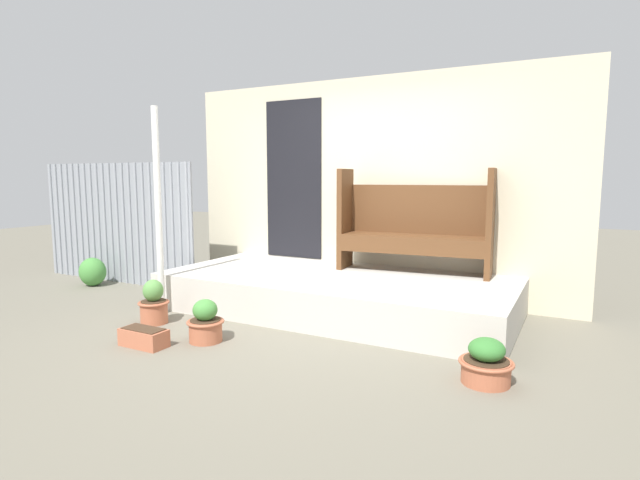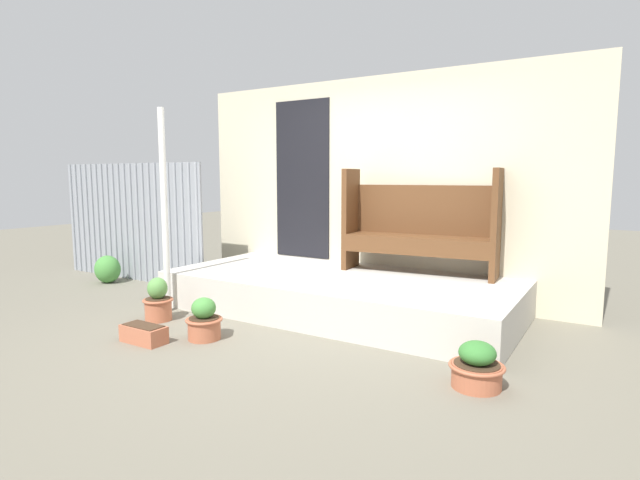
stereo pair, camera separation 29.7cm
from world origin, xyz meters
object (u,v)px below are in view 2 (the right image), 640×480
object	(u,v)px
support_post	(165,212)
shrub_by_fence	(108,269)
planter_box_rect	(144,334)
bench	(420,223)
flower_pot_left	(158,302)
flower_pot_right	(477,367)
flower_pot_middle	(204,321)

from	to	relation	value
support_post	shrub_by_fence	bearing A→B (deg)	162.73
support_post	planter_box_rect	xyz separation A→B (m)	(0.63, -0.83, -1.00)
bench	shrub_by_fence	xyz separation A→B (m)	(-4.07, -0.98, -0.75)
support_post	shrub_by_fence	distance (m)	2.10
flower_pot_left	flower_pot_right	distance (m)	3.15
flower_pot_right	shrub_by_fence	world-z (taller)	shrub_by_fence
support_post	bench	bearing A→B (deg)	34.49
support_post	flower_pot_right	bearing A→B (deg)	-4.43
bench	support_post	bearing A→B (deg)	-150.54
support_post	bench	xyz separation A→B (m)	(2.25, 1.54, -0.13)
flower_pot_left	planter_box_rect	size ratio (longest dim) A/B	1.04
flower_pot_left	planter_box_rect	world-z (taller)	flower_pot_left
bench	planter_box_rect	xyz separation A→B (m)	(-1.62, -2.38, -0.86)
bench	flower_pot_middle	world-z (taller)	bench
support_post	flower_pot_right	distance (m)	3.48
support_post	flower_pot_middle	size ratio (longest dim) A/B	5.69
flower_pot_left	flower_pot_middle	bearing A→B (deg)	-12.92
flower_pot_middle	planter_box_rect	xyz separation A→B (m)	(-0.38, -0.35, -0.09)
flower_pot_left	planter_box_rect	bearing A→B (deg)	-50.83
bench	flower_pot_middle	xyz separation A→B (m)	(-1.24, -2.03, -0.78)
support_post	flower_pot_middle	world-z (taller)	support_post
flower_pot_left	support_post	bearing A→B (deg)	123.05
planter_box_rect	shrub_by_fence	size ratio (longest dim) A/B	1.12
flower_pot_middle	support_post	bearing A→B (deg)	154.37
shrub_by_fence	flower_pot_middle	bearing A→B (deg)	-20.36
support_post	flower_pot_right	world-z (taller)	support_post
flower_pot_middle	shrub_by_fence	world-z (taller)	flower_pot_middle
flower_pot_left	shrub_by_fence	distance (m)	2.19
support_post	planter_box_rect	world-z (taller)	support_post
flower_pot_middle	shrub_by_fence	bearing A→B (deg)	159.64
bench	flower_pot_middle	size ratio (longest dim) A/B	4.45
flower_pot_left	flower_pot_middle	xyz separation A→B (m)	(0.82, -0.19, -0.03)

